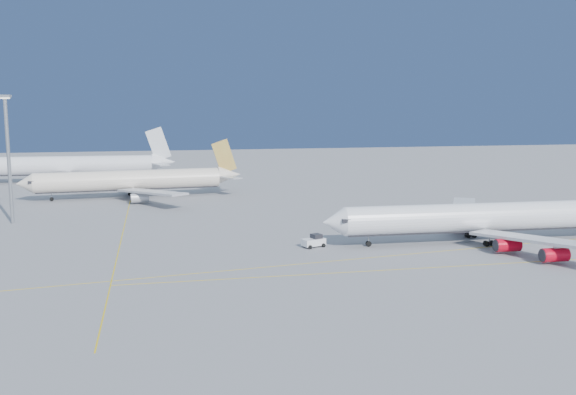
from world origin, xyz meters
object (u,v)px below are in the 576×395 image
(airliner_third, at_px, (72,166))
(light_mast, at_px, (8,148))
(airliner_virgin, at_px, (483,218))
(airliner_etihad, at_px, (134,180))
(pushback_tug, at_px, (314,241))

(airliner_third, height_order, light_mast, light_mast)
(airliner_virgin, xyz_separation_m, light_mast, (-91.88, 38.19, 11.86))
(airliner_virgin, relative_size, airliner_third, 0.92)
(airliner_etihad, bearing_deg, airliner_third, 112.58)
(airliner_third, bearing_deg, airliner_etihad, -59.51)
(airliner_etihad, height_order, light_mast, light_mast)
(airliner_third, bearing_deg, pushback_tug, -60.81)
(airliner_virgin, bearing_deg, pushback_tug, 177.60)
(airliner_etihad, bearing_deg, airliner_virgin, -52.74)
(airliner_virgin, relative_size, airliner_etihad, 1.02)
(airliner_etihad, xyz_separation_m, airliner_third, (-21.11, 39.69, 0.66))
(airliner_etihad, bearing_deg, light_mast, -131.92)
(airliner_etihad, xyz_separation_m, pushback_tug, (34.11, -70.09, -3.76))
(airliner_third, xyz_separation_m, light_mast, (-4.11, -73.78, 10.99))
(airliner_etihad, distance_m, light_mast, 43.97)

